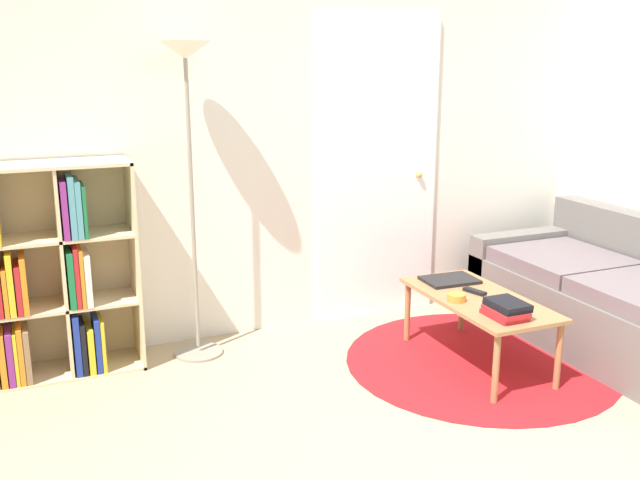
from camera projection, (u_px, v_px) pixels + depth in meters
name	position (u px, v px, depth m)	size (l,w,h in m)	color
wall_back	(281.00, 132.00, 4.48)	(7.50, 0.11, 2.60)	silver
rug	(480.00, 361.00, 4.22)	(1.59, 1.59, 0.01)	#B2191E
bookshelf	(15.00, 282.00, 3.87)	(1.18, 0.34, 1.20)	beige
floor_lamp	(187.00, 105.00, 3.96)	(0.29, 0.29, 1.83)	gray
couch	(620.00, 303.00, 4.42)	(0.89, 1.81, 0.76)	#66605B
coffee_table	(479.00, 304.00, 4.11)	(0.49, 1.00, 0.41)	#996B42
laptop	(450.00, 280.00, 4.38)	(0.33, 0.25, 0.02)	black
bowl	(456.00, 297.00, 4.03)	(0.10, 0.10, 0.04)	orange
book_stack_on_table	(506.00, 309.00, 3.77)	(0.18, 0.23, 0.09)	#B21E23
remote	(475.00, 291.00, 4.17)	(0.08, 0.15, 0.02)	black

